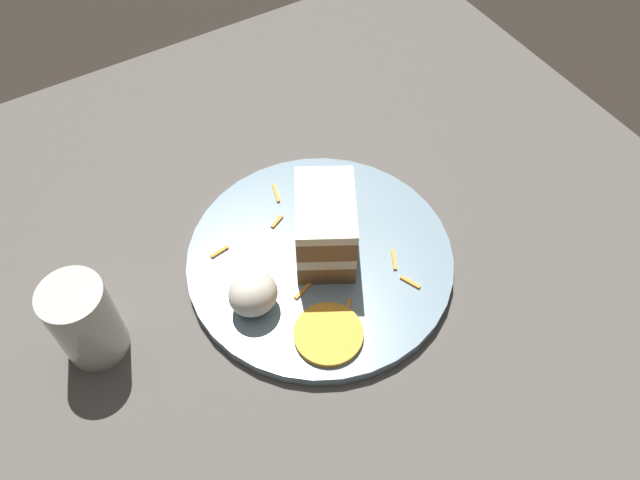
{
  "coord_description": "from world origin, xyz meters",
  "views": [
    {
      "loc": [
        -0.22,
        -0.37,
        0.62
      ],
      "look_at": [
        -0.01,
        -0.02,
        0.07
      ],
      "focal_mm": 35.0,
      "sensor_mm": 36.0,
      "label": 1
    }
  ],
  "objects_px": {
    "plate": "(320,259)",
    "orange_garnish": "(328,334)",
    "cream_dollop": "(253,294)",
    "drinking_glass": "(87,324)",
    "cake_slice": "(328,224)"
  },
  "relations": [
    {
      "from": "plate",
      "to": "cream_dollop",
      "type": "distance_m",
      "value": 0.1
    },
    {
      "from": "cake_slice",
      "to": "cream_dollop",
      "type": "distance_m",
      "value": 0.11
    },
    {
      "from": "plate",
      "to": "cake_slice",
      "type": "relative_size",
      "value": 2.6
    },
    {
      "from": "orange_garnish",
      "to": "drinking_glass",
      "type": "distance_m",
      "value": 0.24
    },
    {
      "from": "cream_dollop",
      "to": "drinking_glass",
      "type": "distance_m",
      "value": 0.17
    },
    {
      "from": "cake_slice",
      "to": "drinking_glass",
      "type": "bearing_deg",
      "value": 23.87
    },
    {
      "from": "plate",
      "to": "cream_dollop",
      "type": "relative_size",
      "value": 5.73
    },
    {
      "from": "plate",
      "to": "cream_dollop",
      "type": "xyz_separation_m",
      "value": [
        -0.09,
        -0.02,
        0.03
      ]
    },
    {
      "from": "plate",
      "to": "orange_garnish",
      "type": "distance_m",
      "value": 0.1
    },
    {
      "from": "plate",
      "to": "drinking_glass",
      "type": "relative_size",
      "value": 2.95
    },
    {
      "from": "drinking_glass",
      "to": "cake_slice",
      "type": "bearing_deg",
      "value": -5.21
    },
    {
      "from": "orange_garnish",
      "to": "drinking_glass",
      "type": "xyz_separation_m",
      "value": [
        -0.21,
        0.12,
        0.03
      ]
    },
    {
      "from": "orange_garnish",
      "to": "cream_dollop",
      "type": "bearing_deg",
      "value": 124.62
    },
    {
      "from": "cream_dollop",
      "to": "orange_garnish",
      "type": "height_order",
      "value": "cream_dollop"
    },
    {
      "from": "cake_slice",
      "to": "drinking_glass",
      "type": "xyz_separation_m",
      "value": [
        -0.27,
        0.02,
        -0.01
      ]
    }
  ]
}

